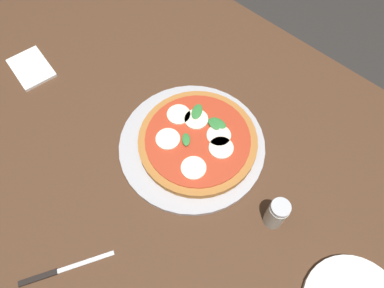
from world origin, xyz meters
TOP-DOWN VIEW (x-y plane):
  - ground_plane at (0.00, 0.00)m, footprint 6.00×6.00m
  - dining_table at (0.00, 0.00)m, footprint 1.49×1.04m
  - serving_tray at (0.04, 0.05)m, footprint 0.35×0.35m
  - pizza at (0.05, 0.06)m, footprint 0.28×0.28m
  - napkin at (-0.44, -0.07)m, footprint 0.14×0.11m
  - knife at (0.03, -0.35)m, footprint 0.10×0.17m
  - pepper_shaker at (0.29, 0.04)m, footprint 0.04×0.04m

SIDE VIEW (x-z plane):
  - ground_plane at x=0.00m, z-range 0.00..0.00m
  - dining_table at x=0.00m, z-range 0.27..0.98m
  - knife at x=0.03m, z-range 0.70..0.71m
  - napkin at x=-0.44m, z-range 0.70..0.71m
  - serving_tray at x=0.04m, z-range 0.70..0.72m
  - pizza at x=0.05m, z-range 0.71..0.74m
  - pepper_shaker at x=0.29m, z-range 0.70..0.79m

